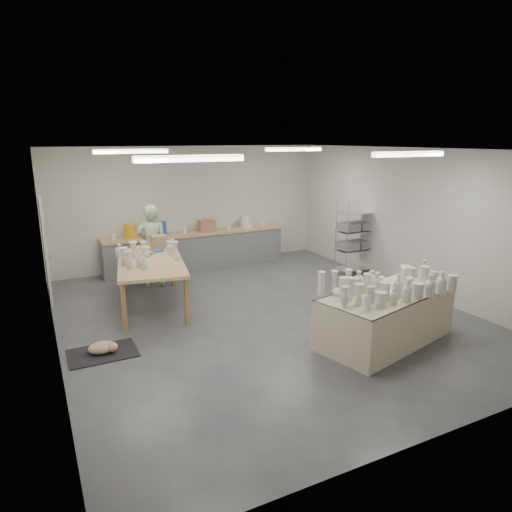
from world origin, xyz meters
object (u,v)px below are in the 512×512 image
drying_table (386,314)px  work_table (150,259)px  potter (152,246)px  red_stool (151,272)px

drying_table → work_table: (-2.92, 3.41, 0.45)m
potter → red_stool: size_ratio=4.88×
work_table → red_stool: (0.31, 1.32, -0.65)m
drying_table → red_stool: bearing=104.8°
drying_table → potter: potter is taller
work_table → potter: (0.31, 1.05, 0.01)m
potter → work_table: bearing=92.2°
drying_table → work_table: 4.52m
drying_table → red_stool: 5.41m
potter → drying_table: bearing=139.1°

